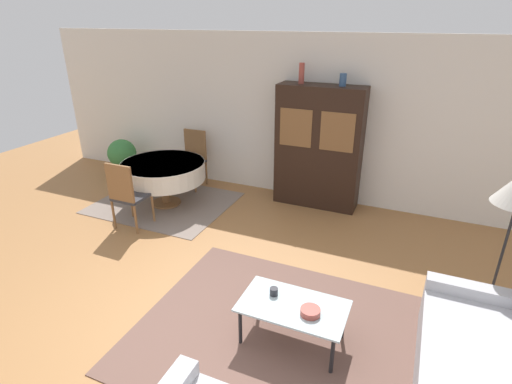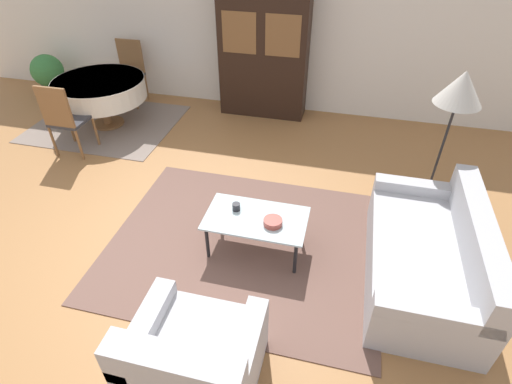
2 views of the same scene
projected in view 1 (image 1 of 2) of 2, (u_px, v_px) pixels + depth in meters
The scene contains 15 objects.
ground_plane at pixel (185, 323), 4.13m from camera, with size 14.00×14.00×0.00m, color #9E6B3D.
wall_back at pixel (298, 119), 6.64m from camera, with size 10.00×0.06×2.70m.
area_rug at pixel (280, 334), 3.98m from camera, with size 2.82×2.32×0.01m.
dining_rug at pixel (165, 203), 6.78m from camera, with size 2.17×1.79×0.01m.
couch at pixel (488, 374), 3.18m from camera, with size 0.95×1.77×0.80m.
coffee_table at pixel (293, 309), 3.75m from camera, with size 1.01×0.58×0.42m.
display_cabinet at pixel (319, 147), 6.39m from camera, with size 1.35×0.45×1.96m.
dining_table at pixel (163, 171), 6.52m from camera, with size 1.36×1.36×0.73m.
dining_chair_near at pixel (126, 192), 5.76m from camera, with size 0.44×0.44×1.03m.
dining_chair_far at pixel (193, 156), 7.28m from camera, with size 0.44×0.44×1.03m.
cup at pixel (274, 292), 3.86m from camera, with size 0.08×0.08×0.08m.
bowl at pixel (310, 312), 3.61m from camera, with size 0.18×0.18×0.06m.
vase_tall at pixel (302, 73), 6.06m from camera, with size 0.09×0.09×0.31m.
vase_short at pixel (343, 80), 5.85m from camera, with size 0.10×0.10×0.18m.
potted_plant at pixel (122, 156), 7.79m from camera, with size 0.55×0.55×0.74m.
Camera 1 is at (1.96, -2.68, 2.91)m, focal length 28.00 mm.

